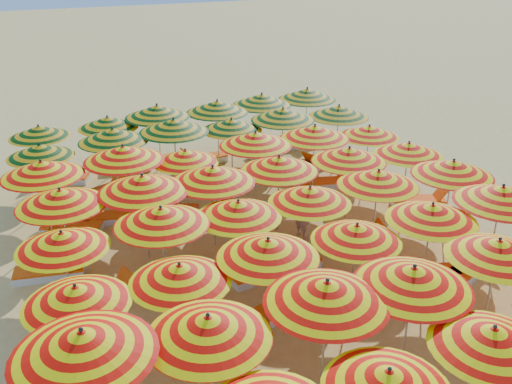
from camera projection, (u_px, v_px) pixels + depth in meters
ground at (263, 252)px, 15.68m from camera, size 120.00×120.00×0.00m
umbrella_2 at (388, 381)px, 8.53m from camera, size 2.28×2.28×2.15m
umbrella_3 at (493, 338)px, 9.34m from camera, size 2.71×2.71×2.21m
umbrella_6 at (83, 343)px, 8.86m from camera, size 2.38×2.38×2.49m
umbrella_7 at (208, 327)px, 9.46m from camera, size 2.54×2.54×2.31m
umbrella_8 at (327, 292)px, 10.17m from camera, size 2.74×2.74×2.45m
umbrella_9 at (413, 277)px, 10.67m from camera, size 2.38×2.38×2.41m
umbrella_10 at (498, 249)px, 11.85m from camera, size 2.76×2.76×2.28m
umbrella_12 at (76, 295)px, 10.52m from camera, size 2.31×2.31×2.16m
umbrella_13 at (180, 273)px, 11.17m from camera, size 2.21×2.21×2.17m
umbrella_14 at (268, 249)px, 11.81m from camera, size 2.79×2.79×2.31m
umbrella_15 at (357, 233)px, 12.69m from camera, size 2.49×2.49×2.17m
umbrella_16 at (432, 213)px, 13.36m from camera, size 2.87×2.87×2.30m
umbrella_17 at (502, 195)px, 13.95m from camera, size 2.98×2.98×2.45m
umbrella_18 at (62, 240)px, 12.38m from camera, size 2.27×2.27×2.17m
umbrella_19 at (161, 216)px, 13.04m from camera, size 2.52×2.52×2.37m
umbrella_20 at (238, 209)px, 13.65m from camera, size 2.52×2.52×2.24m
umbrella_21 at (310, 195)px, 14.34m from camera, size 2.63×2.63×2.25m
umbrella_22 at (378, 178)px, 15.16m from camera, size 2.43×2.43×2.33m
umbrella_23 at (453, 168)px, 15.65m from camera, size 2.63×2.63×2.40m
umbrella_24 at (60, 198)px, 13.97m from camera, size 2.96×2.96×2.36m
umbrella_25 at (143, 184)px, 14.49m from camera, size 2.97×2.97×2.48m
umbrella_26 at (213, 175)px, 15.16m from camera, size 3.00×3.00×2.43m
umbrella_27 at (279, 164)px, 16.02m from camera, size 2.40×2.40×2.36m
umbrella_28 at (349, 155)px, 16.67m from camera, size 2.43×2.43×2.36m
umbrella_29 at (409, 149)px, 17.42m from camera, size 2.54×2.54×2.25m
umbrella_30 at (42, 169)px, 15.59m from camera, size 2.95×2.95×2.40m
umbrella_31 at (123, 154)px, 16.47m from camera, size 2.78×2.78×2.48m
umbrella_32 at (186, 156)px, 17.11m from camera, size 2.19×2.19×2.14m
umbrella_33 at (256, 139)px, 17.77m from camera, size 2.30×2.30×2.43m
umbrella_34 at (315, 132)px, 18.43m from camera, size 2.49×2.49×2.41m
umbrella_35 at (369, 131)px, 19.24m from camera, size 2.68×2.68×2.15m
umbrella_36 at (40, 151)px, 17.48m from camera, size 2.21×2.21×2.17m
umbrella_37 at (113, 135)px, 18.24m from camera, size 2.96×2.96×2.38m
umbrella_38 at (174, 126)px, 18.89m from camera, size 2.98×2.98×2.47m
umbrella_39 at (231, 125)px, 19.67m from camera, size 2.39×2.39×2.23m
umbrella_40 at (283, 114)px, 20.20m from camera, size 2.77×2.77×2.43m
umbrella_41 at (339, 111)px, 20.83m from camera, size 2.66×2.66×2.34m
umbrella_42 at (39, 132)px, 19.20m from camera, size 2.39×2.39×2.16m
umbrella_43 at (108, 122)px, 19.94m from camera, size 2.42×2.42×2.22m
umbrella_44 at (157, 111)px, 20.40m from camera, size 2.59×2.59×2.48m
umbrella_45 at (217, 107)px, 21.01m from camera, size 2.39×2.39×2.46m
umbrella_46 at (262, 100)px, 21.94m from camera, size 2.41×2.41×2.44m
umbrella_47 at (307, 94)px, 22.66m from camera, size 2.78×2.78×2.45m
lounger_2 at (241, 328)px, 12.42m from camera, size 1.83×1.07×0.69m
lounger_3 at (439, 273)px, 14.44m from camera, size 1.82×1.02×0.69m
lounger_4 at (471, 267)px, 14.66m from camera, size 1.82×1.18×0.69m
lounger_5 at (99, 301)px, 13.32m from camera, size 1.82×1.03×0.69m
lounger_6 at (260, 272)px, 14.45m from camera, size 1.80×0.85×0.69m
lounger_7 at (286, 261)px, 14.94m from camera, size 1.80×0.86×0.69m
lounger_8 at (353, 241)px, 15.94m from camera, size 1.82×0.97×0.69m
lounger_9 at (51, 272)px, 14.48m from camera, size 1.80×0.85×0.69m
lounger_10 at (419, 201)px, 18.31m from camera, size 1.82×1.20×0.69m
lounger_11 at (70, 228)px, 16.65m from camera, size 1.82×1.24×0.69m
lounger_12 at (109, 217)px, 17.25m from camera, size 1.80×0.84×0.69m
lounger_13 at (169, 210)px, 17.69m from camera, size 1.82×1.25×0.69m
lounger_14 at (325, 183)px, 19.64m from camera, size 1.82×1.01×0.69m
lounger_15 at (103, 191)px, 18.98m from camera, size 1.82×1.22×0.69m
lounger_16 at (215, 174)px, 20.36m from camera, size 1.83×1.09×0.69m
lounger_17 at (296, 166)px, 21.06m from camera, size 1.75×0.63×0.69m
lounger_18 at (321, 161)px, 21.49m from camera, size 1.82×1.23×0.69m
lounger_19 at (62, 178)px, 20.01m from camera, size 1.82×1.21×0.69m
lounger_20 at (129, 166)px, 21.04m from camera, size 1.81×0.90×0.69m
lounger_21 at (204, 159)px, 21.66m from camera, size 1.80×0.83×0.69m
lounger_22 at (273, 147)px, 22.94m from camera, size 1.75×0.62×0.69m
lounger_23 at (317, 141)px, 23.59m from camera, size 1.76×0.68×0.69m
beachgoer_a at (302, 213)px, 16.18m from camera, size 0.49×0.62×1.50m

